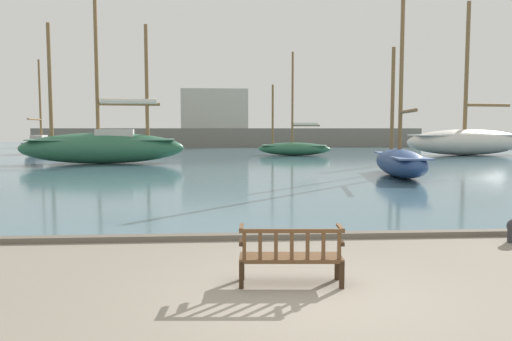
# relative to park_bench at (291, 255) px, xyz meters

# --- Properties ---
(ground_plane) EXTENTS (160.00, 160.00, 0.00)m
(ground_plane) POSITION_rel_park_bench_xyz_m (0.23, -0.58, -0.47)
(ground_plane) COLOR gray
(harbor_water) EXTENTS (100.00, 80.00, 0.08)m
(harbor_water) POSITION_rel_park_bench_xyz_m (0.23, 43.42, -0.43)
(harbor_water) COLOR slate
(harbor_water) RESTS_ON ground
(quay_edge_kerb) EXTENTS (40.00, 0.30, 0.12)m
(quay_edge_kerb) POSITION_rel_park_bench_xyz_m (0.23, 3.27, -0.41)
(quay_edge_kerb) COLOR #675F54
(quay_edge_kerb) RESTS_ON ground
(park_bench) EXTENTS (1.63, 0.63, 0.92)m
(park_bench) POSITION_rel_park_bench_xyz_m (0.00, 0.00, 0.00)
(park_bench) COLOR #322113
(park_bench) RESTS_ON ground
(sailboat_mid_port) EXTENTS (2.47, 8.06, 8.84)m
(sailboat_mid_port) POSITION_rel_park_bench_xyz_m (-18.16, 41.13, 0.40)
(sailboat_mid_port) COLOR black
(sailboat_mid_port) RESTS_ON harbor_water
(sailboat_outer_starboard) EXTENTS (12.05, 5.14, 13.38)m
(sailboat_outer_starboard) POSITION_rel_park_bench_xyz_m (20.81, 35.44, 0.88)
(sailboat_outer_starboard) COLOR silver
(sailboat_outer_starboard) RESTS_ON harbor_water
(sailboat_distant_harbor) EXTENTS (10.97, 3.52, 12.76)m
(sailboat_distant_harbor) POSITION_rel_park_bench_xyz_m (-8.96, 26.58, 0.87)
(sailboat_distant_harbor) COLOR #2D6647
(sailboat_distant_harbor) RESTS_ON harbor_water
(sailboat_far_port) EXTENTS (6.61, 3.45, 8.98)m
(sailboat_far_port) POSITION_rel_park_bench_xyz_m (5.31, 35.83, 0.35)
(sailboat_far_port) COLOR #2D6647
(sailboat_far_port) RESTS_ON harbor_water
(sailboat_centre_channel) EXTENTS (3.14, 7.99, 9.17)m
(sailboat_centre_channel) POSITION_rel_park_bench_xyz_m (7.74, 16.42, 0.40)
(sailboat_centre_channel) COLOR navy
(sailboat_centre_channel) RESTS_ON harbor_water
(far_breakwater) EXTENTS (49.19, 2.40, 7.45)m
(far_breakwater) POSITION_rel_park_bench_xyz_m (-0.24, 56.57, 1.60)
(far_breakwater) COLOR slate
(far_breakwater) RESTS_ON ground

